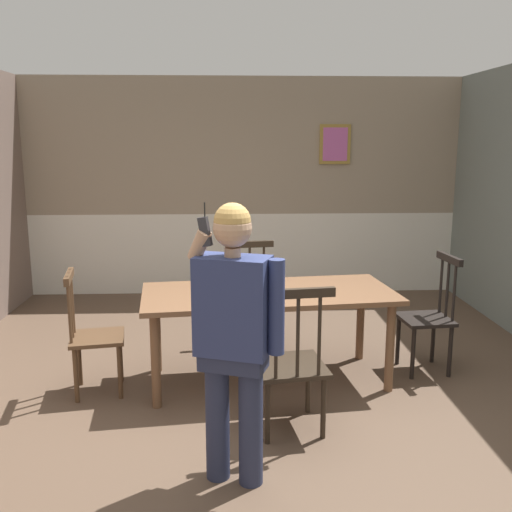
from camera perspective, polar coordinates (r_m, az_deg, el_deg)
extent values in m
plane|color=brown|center=(4.24, -0.06, -16.15)|extent=(7.86, 7.86, 0.00)
cube|color=gray|center=(7.33, -1.31, 10.85)|extent=(5.56, 0.12, 1.69)
cube|color=silver|center=(7.48, -1.26, 0.35)|extent=(5.56, 0.14, 1.03)
cube|color=silver|center=(7.37, -1.27, 4.25)|extent=(5.56, 0.05, 0.06)
cube|color=olive|center=(7.37, 7.86, 10.95)|extent=(0.39, 0.03, 0.49)
cube|color=#BA59A2|center=(7.35, 7.88, 10.95)|extent=(0.31, 0.01, 0.41)
cube|color=brown|center=(4.64, 1.26, -3.76)|extent=(2.11, 1.12, 0.04)
cylinder|color=brown|center=(4.36, -9.95, -10.27)|extent=(0.07, 0.07, 0.73)
cylinder|color=brown|center=(4.69, 13.17, -8.84)|extent=(0.07, 0.07, 0.73)
cylinder|color=brown|center=(5.02, -9.85, -7.32)|extent=(0.07, 0.07, 0.73)
cylinder|color=brown|center=(5.30, 10.34, -6.30)|extent=(0.07, 0.07, 0.73)
cube|color=#513823|center=(4.69, -15.48, -7.83)|extent=(0.47, 0.47, 0.03)
cube|color=#513823|center=(4.57, -18.11, -1.97)|extent=(0.11, 0.41, 0.06)
cylinder|color=#513823|center=(4.74, -17.80, -4.30)|extent=(0.02, 0.02, 0.52)
cylinder|color=#513823|center=(4.63, -17.93, -4.71)|extent=(0.02, 0.02, 0.52)
cylinder|color=#513823|center=(4.51, -18.07, -5.14)|extent=(0.02, 0.02, 0.52)
cylinder|color=#513823|center=(4.92, -13.33, -9.69)|extent=(0.04, 0.04, 0.43)
cylinder|color=#513823|center=(4.62, -13.38, -11.13)|extent=(0.04, 0.04, 0.43)
cylinder|color=#513823|center=(4.94, -17.15, -9.81)|extent=(0.04, 0.04, 0.43)
cylinder|color=#513823|center=(4.64, -17.46, -11.26)|extent=(0.04, 0.04, 0.43)
cube|color=#2D2319|center=(5.48, -0.24, -4.73)|extent=(0.53, 0.53, 0.03)
cube|color=#2D2319|center=(5.57, -0.63, 1.17)|extent=(0.47, 0.10, 0.06)
cylinder|color=#2D2319|center=(5.64, 0.78, -1.23)|extent=(0.02, 0.02, 0.55)
cylinder|color=#2D2319|center=(5.62, -0.63, -1.29)|extent=(0.02, 0.02, 0.55)
cylinder|color=#2D2319|center=(5.59, -2.05, -1.34)|extent=(0.02, 0.02, 0.55)
cylinder|color=#2D2319|center=(5.41, 2.08, -7.46)|extent=(0.04, 0.04, 0.42)
cylinder|color=#2D2319|center=(5.35, -1.89, -7.70)|extent=(0.04, 0.04, 0.42)
cylinder|color=#2D2319|center=(5.76, 1.28, -6.26)|extent=(0.04, 0.04, 0.42)
cylinder|color=#2D2319|center=(5.70, -2.44, -6.46)|extent=(0.04, 0.04, 0.42)
cube|color=black|center=(5.13, 16.44, -6.04)|extent=(0.44, 0.44, 0.03)
cube|color=black|center=(5.08, 18.68, -0.24)|extent=(0.08, 0.41, 0.06)
cylinder|color=black|center=(5.03, 19.12, -3.20)|extent=(0.02, 0.02, 0.54)
cylinder|color=black|center=(5.13, 18.50, -2.86)|extent=(0.02, 0.02, 0.54)
cylinder|color=black|center=(5.24, 17.92, -2.54)|extent=(0.02, 0.02, 0.54)
cylinder|color=black|center=(5.01, 15.33, -9.33)|extent=(0.04, 0.04, 0.45)
cylinder|color=black|center=(5.29, 13.94, -8.11)|extent=(0.04, 0.04, 0.45)
cylinder|color=black|center=(5.14, 18.72, -8.98)|extent=(0.04, 0.04, 0.45)
cylinder|color=black|center=(5.41, 17.18, -7.82)|extent=(0.04, 0.04, 0.45)
cube|color=#2D2319|center=(3.99, 3.32, -10.85)|extent=(0.54, 0.54, 0.03)
cube|color=#2D2319|center=(3.61, 4.25, -3.72)|extent=(0.48, 0.10, 0.06)
cylinder|color=#2D2319|center=(3.66, 2.00, -7.83)|extent=(0.02, 0.02, 0.59)
cylinder|color=#2D2319|center=(3.69, 4.19, -7.68)|extent=(0.02, 0.02, 0.59)
cylinder|color=#2D2319|center=(3.72, 6.33, -7.52)|extent=(0.02, 0.02, 0.59)
cylinder|color=#2D2319|center=(4.22, 0.09, -13.01)|extent=(0.04, 0.04, 0.44)
cylinder|color=#2D2319|center=(4.30, 5.19, -12.57)|extent=(0.04, 0.04, 0.44)
cylinder|color=#2D2319|center=(3.88, 1.15, -15.30)|extent=(0.04, 0.04, 0.44)
cylinder|color=#2D2319|center=(3.97, 6.71, -14.75)|extent=(0.04, 0.04, 0.44)
cylinder|color=#282E49|center=(3.41, -0.52, -16.00)|extent=(0.14, 0.14, 0.79)
cylinder|color=#282E49|center=(3.47, -3.85, -15.53)|extent=(0.14, 0.14, 0.79)
cube|color=#282E49|center=(3.29, -2.25, -10.13)|extent=(0.41, 0.31, 0.12)
cube|color=navy|center=(3.19, -2.30, -4.97)|extent=(0.46, 0.34, 0.56)
cylinder|color=navy|center=(3.12, 2.05, -5.10)|extent=(0.09, 0.09, 0.53)
cylinder|color=tan|center=(3.16, -5.63, 1.10)|extent=(0.17, 0.16, 0.19)
cylinder|color=tan|center=(3.12, -2.34, 0.39)|extent=(0.09, 0.09, 0.05)
sphere|color=tan|center=(3.09, -2.36, 2.78)|extent=(0.21, 0.21, 0.21)
sphere|color=tan|center=(3.09, -2.37, 3.46)|extent=(0.20, 0.20, 0.20)
cube|color=#2D2D33|center=(3.12, -5.09, 2.42)|extent=(0.09, 0.06, 0.17)
cylinder|color=black|center=(3.10, -5.13, 4.61)|extent=(0.01, 0.01, 0.08)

